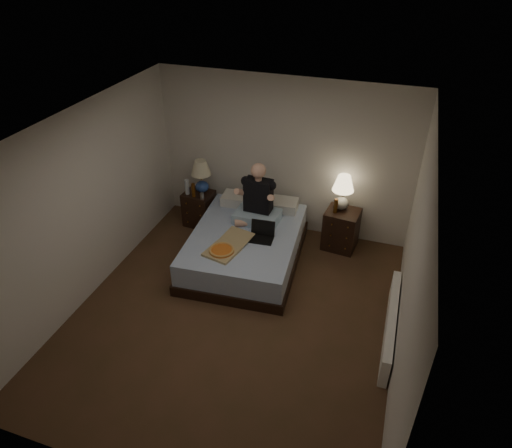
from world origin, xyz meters
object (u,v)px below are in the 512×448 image
(bed, at_px, (245,246))
(beer_bottle_left, at_px, (193,190))
(lamp_left, at_px, (201,176))
(pizza_box, at_px, (222,251))
(laptop, at_px, (261,233))
(nightstand_right, at_px, (341,229))
(beer_bottle_right, at_px, (336,206))
(water_bottle, at_px, (187,187))
(nightstand_left, at_px, (199,208))
(lamp_right, at_px, (343,193))
(soda_can, at_px, (202,196))
(person, at_px, (257,194))
(radiator, at_px, (390,324))

(bed, distance_m, beer_bottle_left, 1.32)
(bed, height_order, lamp_left, lamp_left)
(lamp_left, relative_size, pizza_box, 0.74)
(laptop, bearing_deg, beer_bottle_left, 148.60)
(nightstand_right, relative_size, beer_bottle_right, 2.78)
(water_bottle, bearing_deg, nightstand_right, 3.86)
(nightstand_left, distance_m, beer_bottle_left, 0.43)
(nightstand_right, height_order, beer_bottle_right, beer_bottle_right)
(lamp_right, bearing_deg, soda_can, -171.77)
(lamp_right, bearing_deg, beer_bottle_left, -173.01)
(lamp_left, height_order, water_bottle, lamp_left)
(nightstand_left, height_order, beer_bottle_left, beer_bottle_left)
(nightstand_right, distance_m, water_bottle, 2.53)
(bed, bearing_deg, nightstand_right, 27.72)
(lamp_left, bearing_deg, person, -21.36)
(water_bottle, bearing_deg, laptop, -26.12)
(beer_bottle_left, xyz_separation_m, beer_bottle_right, (2.25, 0.15, 0.05))
(bed, distance_m, water_bottle, 1.45)
(bed, distance_m, nightstand_left, 1.29)
(bed, relative_size, person, 2.15)
(soda_can, bearing_deg, laptop, -28.74)
(person, bearing_deg, soda_can, 170.23)
(beer_bottle_left, bearing_deg, soda_can, -10.08)
(nightstand_right, bearing_deg, laptop, -131.86)
(water_bottle, height_order, beer_bottle_left, water_bottle)
(bed, bearing_deg, nightstand_left, 141.74)
(bed, height_order, water_bottle, water_bottle)
(lamp_left, distance_m, pizza_box, 1.64)
(soda_can, distance_m, pizza_box, 1.38)
(water_bottle, relative_size, radiator, 0.16)
(nightstand_left, height_order, pizza_box, nightstand_left)
(water_bottle, relative_size, beer_bottle_right, 1.09)
(nightstand_right, bearing_deg, lamp_left, -173.05)
(nightstand_right, xyz_separation_m, soda_can, (-2.21, -0.24, 0.32))
(nightstand_left, distance_m, beer_bottle_right, 2.28)
(pizza_box, distance_m, radiator, 2.36)
(nightstand_left, bearing_deg, pizza_box, -48.50)
(bed, height_order, laptop, laptop)
(nightstand_left, height_order, beer_bottle_right, beer_bottle_right)
(bed, height_order, pizza_box, pizza_box)
(pizza_box, bearing_deg, water_bottle, 144.62)
(bed, height_order, person, person)
(beer_bottle_left, distance_m, pizza_box, 1.51)
(lamp_right, bearing_deg, laptop, -134.49)
(nightstand_left, xyz_separation_m, soda_can, (0.14, -0.16, 0.34))
(nightstand_right, height_order, lamp_left, lamp_left)
(person, height_order, radiator, person)
(nightstand_left, distance_m, lamp_right, 2.39)
(soda_can, relative_size, pizza_box, 0.13)
(beer_bottle_left, distance_m, radiator, 3.61)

